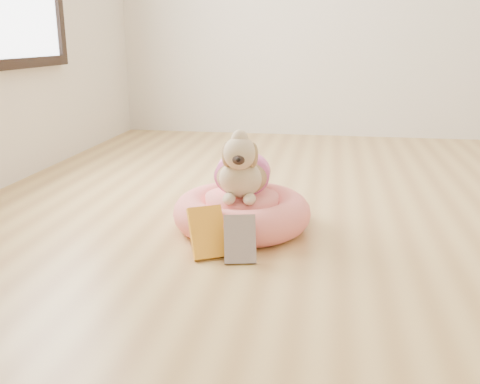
% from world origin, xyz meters
% --- Properties ---
extents(floor, '(4.50, 4.50, 0.00)m').
position_xyz_m(floor, '(0.00, 0.00, 0.00)').
color(floor, tan).
rests_on(floor, ground).
extents(pet_bed, '(0.60, 0.60, 0.16)m').
position_xyz_m(pet_bed, '(-0.57, -0.17, 0.07)').
color(pet_bed, '#F57D60').
rests_on(pet_bed, floor).
extents(dog, '(0.33, 0.45, 0.31)m').
position_xyz_m(dog, '(-0.57, -0.16, 0.31)').
color(dog, brown).
rests_on(dog, pet_bed).
extents(book_yellow, '(0.18, 0.18, 0.19)m').
position_xyz_m(book_yellow, '(-0.65, -0.48, 0.09)').
color(book_yellow, yellow).
rests_on(book_yellow, floor).
extents(book_white, '(0.14, 0.12, 0.17)m').
position_xyz_m(book_white, '(-0.52, -0.52, 0.09)').
color(book_white, white).
rests_on(book_white, floor).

